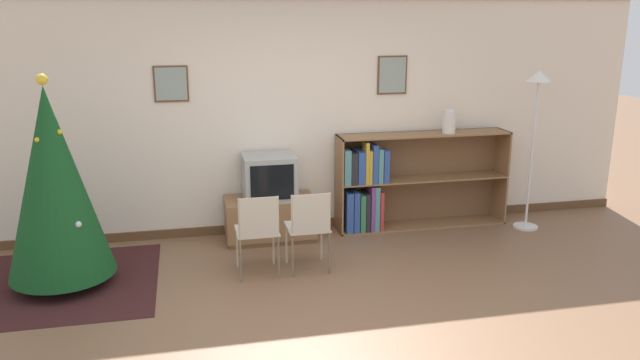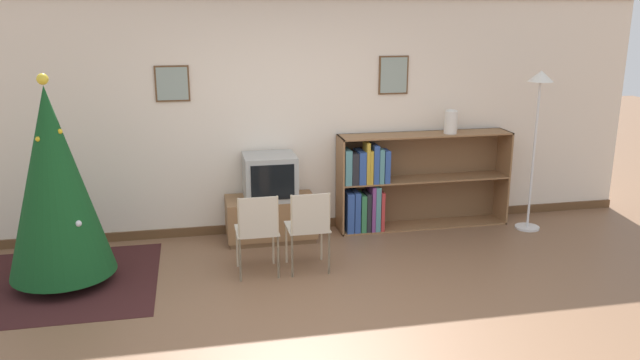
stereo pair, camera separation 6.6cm
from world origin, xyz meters
name	(u,v)px [view 2 (the right image)]	position (x,y,z in m)	size (l,w,h in m)	color
ground_plane	(332,324)	(0.00, 0.00, 0.00)	(24.00, 24.00, 0.00)	brown
wall_back	(286,114)	(0.00, 2.39, 1.35)	(8.45, 0.11, 2.70)	silver
area_rug	(66,282)	(-2.27, 1.29, 0.00)	(1.68, 1.73, 0.01)	#381919
christmas_tree	(55,183)	(-2.27, 1.29, 0.97)	(0.95, 0.95, 1.94)	maroon
tv_console	(271,218)	(-0.23, 2.07, 0.24)	(0.98, 0.51, 0.48)	brown
television	(270,177)	(-0.23, 2.07, 0.72)	(0.56, 0.50, 0.49)	#9E9E99
folding_chair_left	(258,229)	(-0.48, 1.09, 0.47)	(0.40, 0.40, 0.82)	#BCB29E
folding_chair_right	(309,226)	(0.01, 1.09, 0.47)	(0.40, 0.40, 0.82)	#BCB29E
bookshelf	(391,184)	(1.18, 2.16, 0.54)	(2.03, 0.36, 1.11)	olive
vase	(451,121)	(1.86, 2.11, 1.25)	(0.15, 0.15, 0.27)	silver
standing_lamp	(538,109)	(2.76, 1.80, 1.41)	(0.28, 0.28, 1.83)	silver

